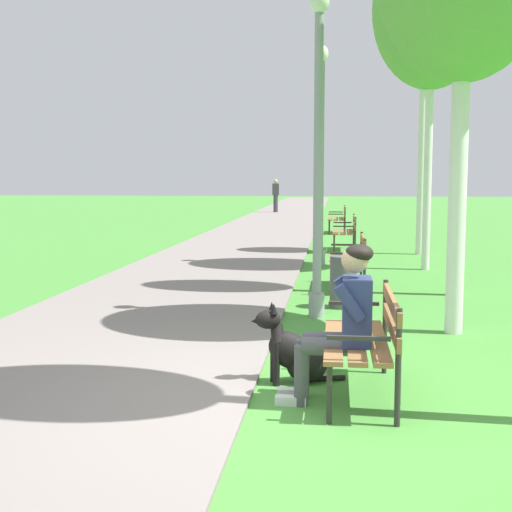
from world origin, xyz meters
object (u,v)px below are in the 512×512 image
Objects in this scene: park_bench_furthest at (339,217)px; person_seated_on_near_bench at (342,317)px; park_bench_mid at (351,256)px; lamp_post_near at (318,150)px; dog_black at (295,353)px; park_bench_near at (368,334)px; park_bench_far at (347,229)px; litter_bin at (343,282)px; lamp_post_mid at (321,153)px; pedestrian_distant at (276,196)px; birch_tree_fourth at (432,9)px; birch_tree_fifth at (425,37)px.

person_seated_on_near_bench reaches higher than park_bench_furthest.
park_bench_mid is 0.37× the size of lamp_post_near.
dog_black is at bearing 128.05° from person_seated_on_near_bench.
park_bench_far is (-0.00, 11.39, 0.00)m from park_bench_near.
park_bench_far is at bearing 88.83° from litter_bin.
lamp_post_mid is 20.77m from pedestrian_distant.
park_bench_near is at bearing -87.67° from litter_bin.
park_bench_near is at bearing -89.41° from park_bench_furthest.
park_bench_furthest is at bearing 90.59° from park_bench_near.
lamp_post_near is 5.26m from lamp_post_mid.
litter_bin is (-0.14, -1.66, -0.16)m from park_bench_mid.
park_bench_far is at bearing 89.00° from person_seated_on_near_bench.
pedestrian_distant is at bearing 97.77° from park_bench_mid.
park_bench_far reaches higher than dog_black.
park_bench_near is 0.37× the size of lamp_post_near.
person_seated_on_near_bench is at bearing -85.16° from lamp_post_near.
birch_tree_fourth is at bearing 78.70° from person_seated_on_near_bench.
park_bench_near is at bearing -26.43° from dog_black.
litter_bin is 25.32m from pedestrian_distant.
park_bench_mid is 0.24× the size of birch_tree_fourth.
birch_tree_fifth is (1.84, 10.96, 4.17)m from person_seated_on_near_bench.
birch_tree_fifth is (1.81, -5.97, 4.33)m from park_bench_furthest.
lamp_post_mid is at bearing -92.75° from park_bench_furthest.
lamp_post_near is at bearing 87.95° from dog_black.
birch_tree_fourth is 3.82× the size of pedestrian_distant.
birch_tree_fourth reaches higher than park_bench_furthest.
birch_tree_fourth reaches higher than pedestrian_distant.
birch_tree_fifth is at bearing 85.85° from birch_tree_fourth.
person_seated_on_near_bench is 9.35m from birch_tree_fourth.
park_bench_furthest is (-0.17, 5.33, 0.00)m from park_bench_far.
lamp_post_near reaches higher than park_bench_mid.
lamp_post_near is 5.87m from birch_tree_fourth.
birch_tree_fifth is at bearing -75.10° from pedestrian_distant.
park_bench_mid is at bearing -107.58° from birch_tree_fifth.
dog_black is (-0.43, -16.43, -0.25)m from park_bench_furthest.
birch_tree_fourth is at bearing 79.85° from park_bench_near.
park_bench_furthest is (-0.16, 11.19, 0.00)m from park_bench_mid.
park_bench_near is 1.84× the size of dog_black.
birch_tree_fifth reaches higher than dog_black.
lamp_post_mid is (-0.55, 2.92, 1.71)m from park_bench_mid.
pedestrian_distant is (-2.62, 28.72, 0.58)m from dog_black.
park_bench_furthest is 16.44m from dog_black.
litter_bin is at bearing -104.62° from birch_tree_fifth.
birch_tree_fifth is (1.65, 5.22, 4.33)m from park_bench_mid.
lamp_post_near is at bearing 94.84° from person_seated_on_near_bench.
park_bench_near is 16.73m from park_bench_furthest.
park_bench_mid is 1.67m from litter_bin.
park_bench_near is 29.20m from pedestrian_distant.
lamp_post_near reaches higher than park_bench_far.
dog_black is 9.19m from birch_tree_fourth.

